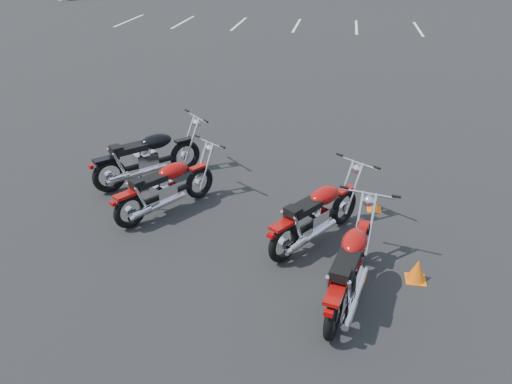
% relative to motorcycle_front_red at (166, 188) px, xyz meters
% --- Properties ---
extents(ground, '(120.00, 120.00, 0.00)m').
position_rel_motorcycle_front_red_xyz_m(ground, '(1.41, -0.82, -0.48)').
color(ground, black).
rests_on(ground, ground).
extents(motorcycle_front_red, '(1.58, 1.96, 1.05)m').
position_rel_motorcycle_front_red_xyz_m(motorcycle_front_red, '(0.00, 0.00, 0.00)').
color(motorcycle_front_red, black).
rests_on(motorcycle_front_red, ground).
extents(motorcycle_second_black, '(1.95, 1.95, 1.14)m').
position_rel_motorcycle_front_red_xyz_m(motorcycle_second_black, '(-0.73, 1.09, 0.04)').
color(motorcycle_second_black, black).
rests_on(motorcycle_second_black, ground).
extents(motorcycle_third_red, '(1.60, 2.02, 1.07)m').
position_rel_motorcycle_front_red_xyz_m(motorcycle_third_red, '(2.60, -0.50, 0.01)').
color(motorcycle_third_red, black).
rests_on(motorcycle_third_red, ground).
extents(motorcycle_rear_red, '(0.98, 2.24, 1.10)m').
position_rel_motorcycle_front_red_xyz_m(motorcycle_rear_red, '(3.12, -1.80, 0.03)').
color(motorcycle_rear_red, black).
rests_on(motorcycle_rear_red, ground).
extents(training_cone_near, '(0.24, 0.24, 0.28)m').
position_rel_motorcycle_front_red_xyz_m(training_cone_near, '(3.58, 0.68, -0.34)').
color(training_cone_near, '#FF650D').
rests_on(training_cone_near, ground).
extents(training_cone_far, '(0.28, 0.28, 0.34)m').
position_rel_motorcycle_front_red_xyz_m(training_cone_far, '(4.08, -1.26, -0.31)').
color(training_cone_far, '#FF650D').
rests_on(training_cone_far, ground).
extents(parking_line_stripes, '(15.12, 4.00, 0.01)m').
position_rel_motorcycle_front_red_xyz_m(parking_line_stripes, '(-1.09, 19.18, -0.47)').
color(parking_line_stripes, silver).
rests_on(parking_line_stripes, ground).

